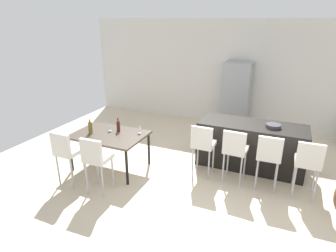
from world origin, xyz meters
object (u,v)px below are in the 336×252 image
(wine_glass_left, at_px, (110,125))
(wine_glass_right, at_px, (139,127))
(dining_table, at_px, (109,137))
(wine_bottle_end, at_px, (90,127))
(bar_chair_far, at_px, (308,161))
(bar_chair_right, at_px, (269,154))
(dining_chair_near, at_px, (66,150))
(fruit_bowl, at_px, (273,126))
(dining_chair_far, at_px, (96,157))
(wine_bottle_middle, at_px, (118,126))
(bar_chair_left, at_px, (203,143))
(bar_chair_middle, at_px, (235,148))
(kitchen_island, at_px, (251,145))
(refrigerator, at_px, (236,97))

(wine_glass_left, distance_m, wine_glass_right, 0.62)
(dining_table, relative_size, wine_bottle_end, 4.92)
(wine_bottle_end, bearing_deg, bar_chair_far, 7.63)
(bar_chair_right, distance_m, dining_chair_near, 3.53)
(bar_chair_right, height_order, fruit_bowl, bar_chair_right)
(bar_chair_right, relative_size, dining_chair_near, 1.00)
(dining_chair_near, relative_size, dining_chair_far, 1.00)
(fruit_bowl, bearing_deg, dining_chair_near, -148.45)
(bar_chair_far, distance_m, dining_table, 3.61)
(wine_bottle_middle, distance_m, wine_glass_left, 0.17)
(dining_chair_near, distance_m, wine_glass_right, 1.43)
(bar_chair_left, xyz_separation_m, fruit_bowl, (1.16, 0.74, 0.26))
(dining_chair_far, bearing_deg, bar_chair_middle, 31.51)
(bar_chair_left, distance_m, fruit_bowl, 1.40)
(kitchen_island, bearing_deg, dining_chair_near, -144.58)
(kitchen_island, distance_m, wine_bottle_middle, 2.71)
(dining_table, height_order, dining_chair_far, dining_chair_far)
(kitchen_island, distance_m, bar_chair_far, 1.30)
(wine_bottle_end, relative_size, wine_glass_left, 1.65)
(bar_chair_right, distance_m, wine_glass_left, 3.07)
(wine_bottle_middle, bearing_deg, refrigerator, 59.90)
(wine_bottle_middle, height_order, wine_bottle_end, wine_bottle_end)
(wine_glass_left, bearing_deg, bar_chair_left, 8.31)
(dining_chair_far, relative_size, fruit_bowl, 3.76)
(bar_chair_left, xyz_separation_m, bar_chair_far, (1.79, 0.00, 0.00))
(bar_chair_middle, bearing_deg, wine_glass_right, -175.74)
(kitchen_island, bearing_deg, bar_chair_left, -134.62)
(bar_chair_middle, distance_m, dining_chair_near, 3.00)
(fruit_bowl, bearing_deg, bar_chair_far, -49.64)
(wine_bottle_end, bearing_deg, bar_chair_left, 13.74)
(bar_chair_far, bearing_deg, bar_chair_left, -180.00)
(dining_table, height_order, fruit_bowl, fruit_bowl)
(dining_chair_near, height_order, wine_bottle_middle, dining_chair_near)
(bar_chair_left, xyz_separation_m, wine_glass_right, (-1.27, -0.14, 0.17))
(wine_glass_left, xyz_separation_m, fruit_bowl, (3.03, 1.01, 0.09))
(dining_table, bearing_deg, dining_chair_near, -110.50)
(kitchen_island, height_order, bar_chair_right, bar_chair_right)
(dining_chair_far, bearing_deg, bar_chair_left, 40.68)
(bar_chair_right, distance_m, wine_bottle_middle, 2.90)
(wine_bottle_end, height_order, refrigerator, refrigerator)
(refrigerator, bearing_deg, dining_table, -119.83)
(dining_table, distance_m, fruit_bowl, 3.19)
(dining_chair_far, height_order, wine_glass_right, dining_chair_far)
(dining_chair_near, bearing_deg, wine_glass_left, 76.25)
(kitchen_island, relative_size, dining_table, 1.47)
(bar_chair_left, bearing_deg, bar_chair_far, 0.00)
(bar_chair_left, bearing_deg, dining_chair_far, -139.32)
(bar_chair_left, relative_size, wine_glass_left, 6.03)
(refrigerator, bearing_deg, wine_glass_right, -114.12)
(kitchen_island, height_order, bar_chair_left, bar_chair_left)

